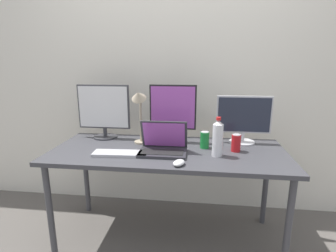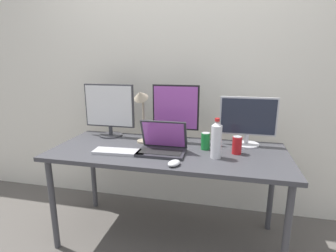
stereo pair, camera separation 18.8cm
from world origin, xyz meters
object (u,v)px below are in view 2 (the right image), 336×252
object	(u,v)px
monitor_left	(109,109)
water_bottle	(216,140)
work_desk	(168,158)
soda_can_by_laptop	(237,145)
laptop_silver	(162,145)
monitor_center	(176,112)
keyboard_main	(120,152)
monitor_right	(248,120)
soda_can_near_keyboard	(206,141)
mouse_by_keyboard	(174,163)
desk_lamp	(141,106)

from	to	relation	value
monitor_left	water_bottle	xyz separation A→B (m)	(0.92, -0.33, -0.11)
work_desk	soda_can_by_laptop	size ratio (longest dim) A/B	13.55
work_desk	laptop_silver	xyz separation A→B (m)	(-0.03, -0.07, 0.12)
monitor_center	keyboard_main	world-z (taller)	monitor_center
monitor_right	soda_can_by_laptop	world-z (taller)	monitor_right
work_desk	monitor_left	world-z (taller)	monitor_left
monitor_right	water_bottle	xyz separation A→B (m)	(-0.22, -0.33, -0.07)
laptop_silver	keyboard_main	size ratio (longest dim) A/B	0.88
monitor_right	soda_can_near_keyboard	bearing A→B (deg)	-150.70
monitor_center	laptop_silver	world-z (taller)	monitor_center
monitor_center	mouse_by_keyboard	size ratio (longest dim) A/B	4.57
laptop_silver	soda_can_near_keyboard	size ratio (longest dim) A/B	2.63
work_desk	mouse_by_keyboard	world-z (taller)	mouse_by_keyboard
monitor_right	soda_can_by_laptop	size ratio (longest dim) A/B	3.34
soda_can_near_keyboard	work_desk	bearing A→B (deg)	-164.33
laptop_silver	soda_can_near_keyboard	distance (m)	0.32
monitor_right	monitor_left	bearing A→B (deg)	179.83
keyboard_main	desk_lamp	world-z (taller)	desk_lamp
work_desk	laptop_silver	bearing A→B (deg)	-110.93
soda_can_near_keyboard	soda_can_by_laptop	world-z (taller)	same
mouse_by_keyboard	soda_can_by_laptop	distance (m)	0.50
laptop_silver	soda_can_by_laptop	bearing A→B (deg)	10.47
monitor_right	desk_lamp	bearing A→B (deg)	-169.72
work_desk	soda_can_by_laptop	xyz separation A→B (m)	(0.49, 0.03, 0.13)
monitor_right	soda_can_by_laptop	xyz separation A→B (m)	(-0.08, -0.21, -0.13)
laptop_silver	mouse_by_keyboard	size ratio (longest dim) A/B	3.32
monitor_left	water_bottle	world-z (taller)	monitor_left
monitor_right	keyboard_main	distance (m)	0.98
monitor_center	monitor_right	size ratio (longest dim) A/B	1.08
soda_can_near_keyboard	soda_can_by_laptop	size ratio (longest dim) A/B	1.00
mouse_by_keyboard	water_bottle	bearing A→B (deg)	61.07
work_desk	keyboard_main	world-z (taller)	keyboard_main
laptop_silver	desk_lamp	bearing A→B (deg)	141.39
monitor_left	mouse_by_keyboard	distance (m)	0.88
keyboard_main	soda_can_near_keyboard	bearing A→B (deg)	17.51
monitor_center	soda_can_by_laptop	bearing A→B (deg)	-21.40
monitor_right	soda_can_near_keyboard	xyz separation A→B (m)	(-0.30, -0.17, -0.13)
monitor_right	keyboard_main	bearing A→B (deg)	-156.13
monitor_center	mouse_by_keyboard	bearing A→B (deg)	-79.59
monitor_right	soda_can_by_laptop	bearing A→B (deg)	-109.64
monitor_left	monitor_center	xyz separation A→B (m)	(0.58, -0.03, 0.01)
desk_lamp	work_desk	bearing A→B (deg)	-22.94
laptop_silver	soda_can_by_laptop	distance (m)	0.52
work_desk	water_bottle	bearing A→B (deg)	-13.67
mouse_by_keyboard	water_bottle	world-z (taller)	water_bottle
monitor_left	water_bottle	size ratio (longest dim) A/B	1.64
work_desk	monitor_right	world-z (taller)	monitor_right
monitor_center	monitor_right	xyz separation A→B (m)	(0.55, 0.03, -0.05)
desk_lamp	mouse_by_keyboard	bearing A→B (deg)	-48.74
monitor_left	soda_can_near_keyboard	world-z (taller)	monitor_left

